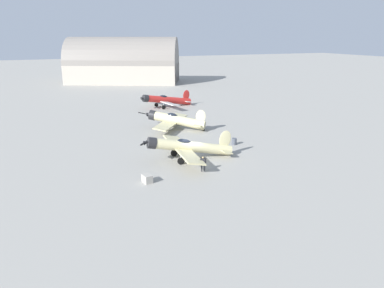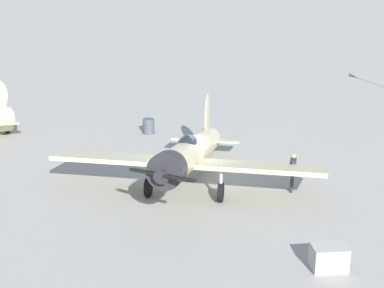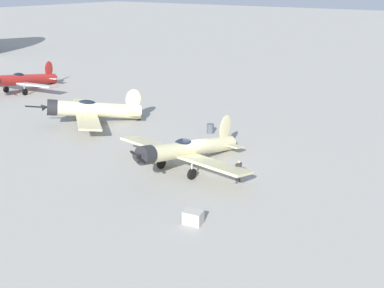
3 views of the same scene
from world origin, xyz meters
name	(u,v)px [view 3 (image 3 of 3)]	position (x,y,z in m)	size (l,w,h in m)	color
ground_plane	(192,166)	(0.00, 0.00, 0.00)	(400.00, 400.00, 0.00)	gray
airplane_foreground	(187,149)	(0.51, -0.05, 1.52)	(11.37, 11.36, 3.23)	beige
airplane_mid_apron	(91,110)	(-3.10, -14.00, 1.44)	(9.23, 9.77, 3.28)	beige
airplane_far_line	(22,80)	(-7.61, -31.18, 1.48)	(11.20, 11.40, 3.19)	red
ground_crew_mechanic	(238,169)	(0.56, 4.27, 1.02)	(0.64, 0.31, 1.68)	#2D2D33
equipment_crate	(193,217)	(6.86, 4.87, 0.40)	(0.94, 1.21, 0.79)	#9E998E
fuel_drum	(210,129)	(-7.38, -3.10, 0.43)	(0.68, 0.68, 0.87)	#474C56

